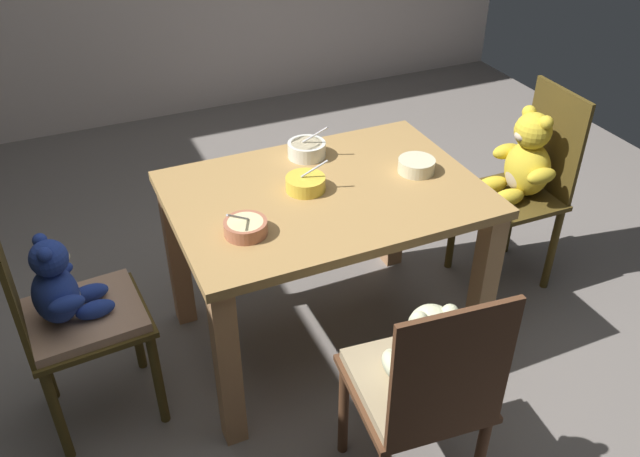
# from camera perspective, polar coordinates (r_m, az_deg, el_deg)

# --- Properties ---
(ground_plane) EXTENTS (5.20, 5.20, 0.04)m
(ground_plane) POSITION_cam_1_polar(r_m,az_deg,el_deg) (2.96, 0.40, -9.33)
(ground_plane) COLOR slate
(dining_table) EXTENTS (1.16, 0.82, 0.74)m
(dining_table) POSITION_cam_1_polar(r_m,az_deg,el_deg) (2.57, 0.45, 0.63)
(dining_table) COLOR #A87F48
(dining_table) RESTS_ON ground_plane
(teddy_chair_near_left) EXTENTS (0.44, 0.40, 0.90)m
(teddy_chair_near_left) POSITION_cam_1_polar(r_m,az_deg,el_deg) (2.42, -20.82, -6.24)
(teddy_chair_near_left) COLOR #4C3C17
(teddy_chair_near_left) RESTS_ON ground_plane
(teddy_chair_near_front) EXTENTS (0.43, 0.44, 0.92)m
(teddy_chair_near_front) POSITION_cam_1_polar(r_m,az_deg,el_deg) (2.05, 8.82, -12.40)
(teddy_chair_near_front) COLOR #54331E
(teddy_chair_near_front) RESTS_ON ground_plane
(teddy_chair_near_right) EXTENTS (0.40, 0.38, 0.94)m
(teddy_chair_near_right) POSITION_cam_1_polar(r_m,az_deg,el_deg) (3.08, 17.08, 4.79)
(teddy_chair_near_right) COLOR #4C3C16
(teddy_chair_near_right) RESTS_ON ground_plane
(porridge_bowl_yellow_center) EXTENTS (0.15, 0.15, 0.13)m
(porridge_bowl_yellow_center) POSITION_cam_1_polar(r_m,az_deg,el_deg) (2.49, -1.25, 3.91)
(porridge_bowl_yellow_center) COLOR yellow
(porridge_bowl_yellow_center) RESTS_ON dining_table
(porridge_bowl_cream_near_right) EXTENTS (0.14, 0.14, 0.05)m
(porridge_bowl_cream_near_right) POSITION_cam_1_polar(r_m,az_deg,el_deg) (2.63, 8.27, 5.38)
(porridge_bowl_cream_near_right) COLOR beige
(porridge_bowl_cream_near_right) RESTS_ON dining_table
(porridge_bowl_white_far_center) EXTENTS (0.15, 0.15, 0.14)m
(porridge_bowl_white_far_center) POSITION_cam_1_polar(r_m,az_deg,el_deg) (2.71, -1.15, 6.82)
(porridge_bowl_white_far_center) COLOR white
(porridge_bowl_white_far_center) RESTS_ON dining_table
(porridge_bowl_terracotta_near_left) EXTENTS (0.15, 0.15, 0.12)m
(porridge_bowl_terracotta_near_left) POSITION_cam_1_polar(r_m,az_deg,el_deg) (2.26, -6.39, 0.11)
(porridge_bowl_terracotta_near_left) COLOR #B56A4D
(porridge_bowl_terracotta_near_left) RESTS_ON dining_table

